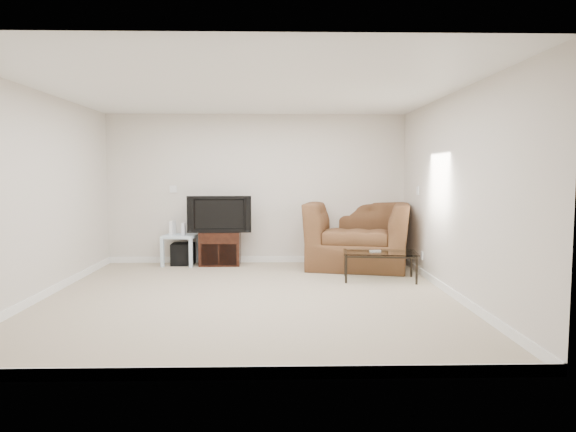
{
  "coord_description": "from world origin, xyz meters",
  "views": [
    {
      "loc": [
        0.33,
        -6.17,
        1.52
      ],
      "look_at": [
        0.5,
        1.2,
        0.9
      ],
      "focal_mm": 32.0,
      "sensor_mm": 36.0,
      "label": 1
    }
  ],
  "objects_px": {
    "tv_stand": "(220,248)",
    "side_table": "(181,250)",
    "television": "(220,214)",
    "recliner": "(358,224)",
    "subwoofer": "(183,254)",
    "coffee_table": "(380,266)"
  },
  "relations": [
    {
      "from": "side_table",
      "to": "recliner",
      "type": "distance_m",
      "value": 2.94
    },
    {
      "from": "television",
      "to": "coffee_table",
      "type": "xyz_separation_m",
      "value": [
        2.4,
        -1.25,
        -0.65
      ]
    },
    {
      "from": "tv_stand",
      "to": "television",
      "type": "bearing_deg",
      "value": -90.0
    },
    {
      "from": "television",
      "to": "tv_stand",
      "type": "bearing_deg",
      "value": 87.75
    },
    {
      "from": "television",
      "to": "coffee_table",
      "type": "height_order",
      "value": "television"
    },
    {
      "from": "recliner",
      "to": "coffee_table",
      "type": "relative_size",
      "value": 1.56
    },
    {
      "from": "subwoofer",
      "to": "coffee_table",
      "type": "relative_size",
      "value": 0.35
    },
    {
      "from": "television",
      "to": "recliner",
      "type": "xyz_separation_m",
      "value": [
        2.25,
        -0.2,
        -0.15
      ]
    },
    {
      "from": "recliner",
      "to": "coffee_table",
      "type": "distance_m",
      "value": 1.17
    },
    {
      "from": "television",
      "to": "subwoofer",
      "type": "relative_size",
      "value": 2.7
    },
    {
      "from": "side_table",
      "to": "coffee_table",
      "type": "xyz_separation_m",
      "value": [
        3.05,
        -1.28,
        -0.05
      ]
    },
    {
      "from": "television",
      "to": "coffee_table",
      "type": "relative_size",
      "value": 0.94
    },
    {
      "from": "side_table",
      "to": "tv_stand",
      "type": "bearing_deg",
      "value": 0.0
    },
    {
      "from": "side_table",
      "to": "coffee_table",
      "type": "distance_m",
      "value": 3.31
    },
    {
      "from": "subwoofer",
      "to": "recliner",
      "type": "xyz_separation_m",
      "value": [
        2.87,
        -0.25,
        0.52
      ]
    },
    {
      "from": "tv_stand",
      "to": "recliner",
      "type": "relative_size",
      "value": 0.41
    },
    {
      "from": "subwoofer",
      "to": "coffee_table",
      "type": "height_order",
      "value": "coffee_table"
    },
    {
      "from": "subwoofer",
      "to": "television",
      "type": "bearing_deg",
      "value": -4.15
    },
    {
      "from": "subwoofer",
      "to": "recliner",
      "type": "height_order",
      "value": "recliner"
    },
    {
      "from": "coffee_table",
      "to": "recliner",
      "type": "bearing_deg",
      "value": 98.31
    },
    {
      "from": "television",
      "to": "coffee_table",
      "type": "bearing_deg",
      "value": -29.97
    },
    {
      "from": "tv_stand",
      "to": "side_table",
      "type": "bearing_deg",
      "value": 179.84
    }
  ]
}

